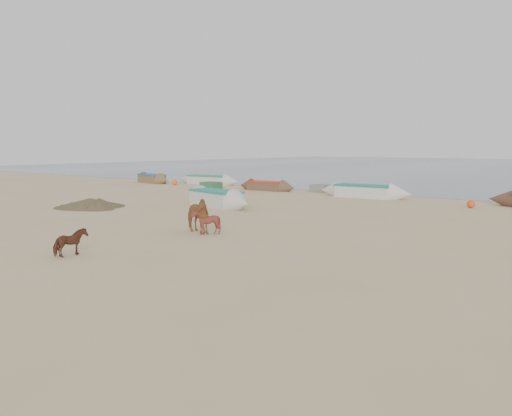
{
  "coord_description": "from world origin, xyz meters",
  "views": [
    {
      "loc": [
        11.78,
        -11.36,
        3.38
      ],
      "look_at": [
        0.0,
        4.0,
        1.0
      ],
      "focal_mm": 35.0,
      "sensor_mm": 36.0,
      "label": 1
    }
  ],
  "objects_px": {
    "cow_adult": "(196,215)",
    "calf_front": "(206,222)",
    "calf_right": "(71,243)",
    "near_canoe": "(216,198)"
  },
  "relations": [
    {
      "from": "cow_adult",
      "to": "calf_right",
      "type": "distance_m",
      "value": 5.39
    },
    {
      "from": "calf_front",
      "to": "near_canoe",
      "type": "height_order",
      "value": "calf_front"
    },
    {
      "from": "cow_adult",
      "to": "calf_right",
      "type": "bearing_deg",
      "value": -166.4
    },
    {
      "from": "calf_front",
      "to": "calf_right",
      "type": "distance_m",
      "value": 5.47
    },
    {
      "from": "calf_right",
      "to": "near_canoe",
      "type": "xyz_separation_m",
      "value": [
        -5.17,
        12.41,
        0.04
      ]
    },
    {
      "from": "cow_adult",
      "to": "calf_front",
      "type": "xyz_separation_m",
      "value": [
        0.5,
        0.06,
        -0.23
      ]
    },
    {
      "from": "near_canoe",
      "to": "calf_front",
      "type": "bearing_deg",
      "value": -36.02
    },
    {
      "from": "calf_front",
      "to": "calf_right",
      "type": "relative_size",
      "value": 1.14
    },
    {
      "from": "cow_adult",
      "to": "calf_right",
      "type": "relative_size",
      "value": 1.99
    },
    {
      "from": "calf_front",
      "to": "calf_right",
      "type": "xyz_separation_m",
      "value": [
        -0.61,
        -5.43,
        -0.06
      ]
    }
  ]
}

